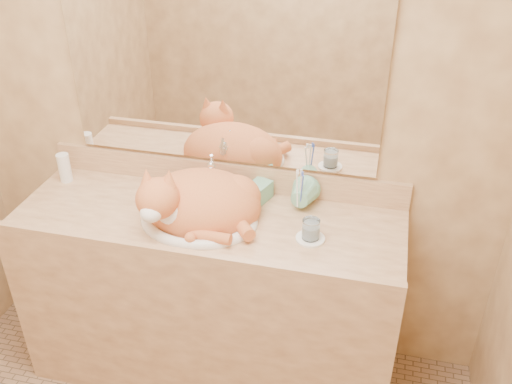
% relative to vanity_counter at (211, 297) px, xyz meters
% --- Properties ---
extents(wall_back, '(2.40, 0.02, 2.50)m').
position_rel_vanity_counter_xyz_m(wall_back, '(0.00, 0.28, 0.82)').
color(wall_back, '#956D44').
rests_on(wall_back, ground).
extents(vanity_counter, '(1.60, 0.55, 0.85)m').
position_rel_vanity_counter_xyz_m(vanity_counter, '(0.00, 0.00, 0.00)').
color(vanity_counter, '#9A6A45').
rests_on(vanity_counter, floor).
extents(mirror, '(1.30, 0.02, 0.80)m').
position_rel_vanity_counter_xyz_m(mirror, '(0.00, 0.26, 0.97)').
color(mirror, white).
rests_on(mirror, wall_back).
extents(sink_basin, '(0.49, 0.42, 0.15)m').
position_rel_vanity_counter_xyz_m(sink_basin, '(-0.02, -0.02, 0.50)').
color(sink_basin, white).
rests_on(sink_basin, vanity_counter).
extents(faucet, '(0.08, 0.14, 0.19)m').
position_rel_vanity_counter_xyz_m(faucet, '(-0.02, 0.16, 0.52)').
color(faucet, white).
rests_on(faucet, vanity_counter).
extents(cat, '(0.54, 0.46, 0.27)m').
position_rel_vanity_counter_xyz_m(cat, '(-0.04, -0.01, 0.51)').
color(cat, '#C85D2E').
rests_on(cat, sink_basin).
extents(soap_dispenser, '(0.10, 0.10, 0.18)m').
position_rel_vanity_counter_xyz_m(soap_dispenser, '(0.15, 0.14, 0.51)').
color(soap_dispenser, '#72B794').
rests_on(soap_dispenser, vanity_counter).
extents(toothbrush_cup, '(0.14, 0.14, 0.11)m').
position_rel_vanity_counter_xyz_m(toothbrush_cup, '(0.36, 0.13, 0.48)').
color(toothbrush_cup, '#72B794').
rests_on(toothbrush_cup, vanity_counter).
extents(toothbrushes, '(0.03, 0.03, 0.20)m').
position_rel_vanity_counter_xyz_m(toothbrushes, '(0.36, 0.13, 0.55)').
color(toothbrushes, white).
rests_on(toothbrushes, toothbrush_cup).
extents(saucer, '(0.11, 0.11, 0.01)m').
position_rel_vanity_counter_xyz_m(saucer, '(0.43, -0.04, 0.43)').
color(saucer, white).
rests_on(saucer, vanity_counter).
extents(water_glass, '(0.07, 0.07, 0.08)m').
position_rel_vanity_counter_xyz_m(water_glass, '(0.43, -0.04, 0.48)').
color(water_glass, white).
rests_on(water_glass, saucer).
extents(lotion_bottle, '(0.05, 0.05, 0.13)m').
position_rel_vanity_counter_xyz_m(lotion_bottle, '(-0.71, 0.14, 0.49)').
color(lotion_bottle, white).
rests_on(lotion_bottle, vanity_counter).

